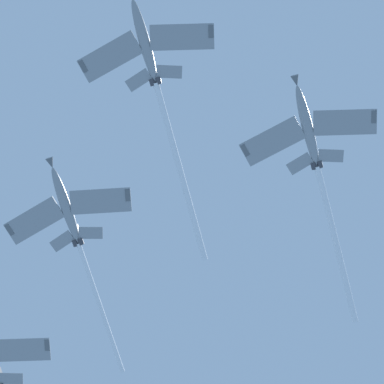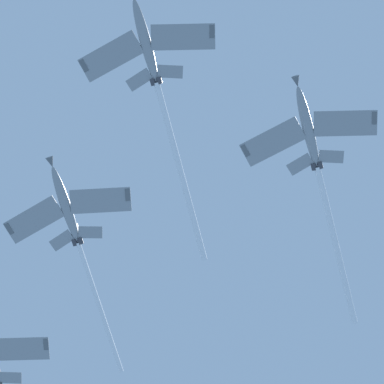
% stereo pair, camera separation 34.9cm
% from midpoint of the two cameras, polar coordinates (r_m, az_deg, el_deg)
% --- Properties ---
extents(jet_lead, '(29.90, 30.51, 9.84)m').
position_cam_midpoint_polar(jet_lead, '(122.88, -2.29, 7.08)').
color(jet_lead, gray).
extents(jet_left_wing, '(28.26, 28.89, 8.87)m').
position_cam_midpoint_polar(jet_left_wing, '(124.84, 8.34, 1.83)').
color(jet_left_wing, gray).
extents(jet_right_wing, '(25.41, 26.75, 9.14)m').
position_cam_midpoint_polar(jet_right_wing, '(129.21, -7.84, -2.29)').
color(jet_right_wing, gray).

